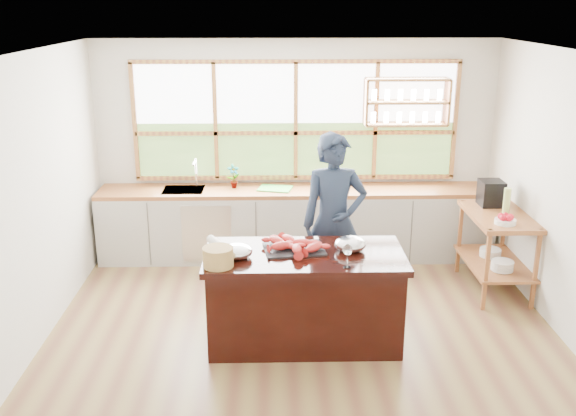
{
  "coord_description": "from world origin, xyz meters",
  "views": [
    {
      "loc": [
        -0.28,
        -5.71,
        3.12
      ],
      "look_at": [
        -0.14,
        0.15,
        1.23
      ],
      "focal_mm": 40.0,
      "sensor_mm": 36.0,
      "label": 1
    }
  ],
  "objects_px": {
    "island": "(304,297)",
    "wicker_basket": "(218,257)",
    "cook": "(334,222)",
    "espresso_machine": "(491,193)"
  },
  "relations": [
    {
      "from": "cook",
      "to": "island",
      "type": "bearing_deg",
      "value": -120.28
    },
    {
      "from": "espresso_machine",
      "to": "island",
      "type": "bearing_deg",
      "value": -147.58
    },
    {
      "from": "wicker_basket",
      "to": "cook",
      "type": "bearing_deg",
      "value": 43.15
    },
    {
      "from": "island",
      "to": "cook",
      "type": "xyz_separation_m",
      "value": [
        0.34,
        0.76,
        0.48
      ]
    },
    {
      "from": "island",
      "to": "cook",
      "type": "relative_size",
      "value": 0.99
    },
    {
      "from": "island",
      "to": "cook",
      "type": "height_order",
      "value": "cook"
    },
    {
      "from": "espresso_machine",
      "to": "wicker_basket",
      "type": "relative_size",
      "value": 1.07
    },
    {
      "from": "island",
      "to": "espresso_machine",
      "type": "distance_m",
      "value": 2.68
    },
    {
      "from": "island",
      "to": "wicker_basket",
      "type": "xyz_separation_m",
      "value": [
        -0.77,
        -0.29,
        0.53
      ]
    },
    {
      "from": "cook",
      "to": "wicker_basket",
      "type": "height_order",
      "value": "cook"
    }
  ]
}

